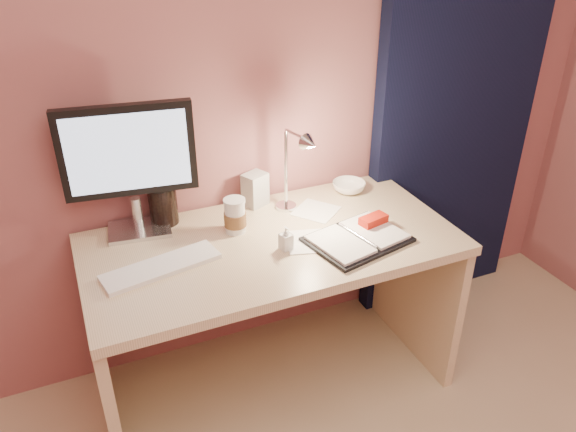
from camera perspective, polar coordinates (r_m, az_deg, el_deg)
name	(u,v)px	position (r m, az deg, el deg)	size (l,w,h in m)	color
room	(443,84)	(2.66, 15.48, 12.79)	(3.50, 3.50, 3.50)	#C6B28E
desk	(266,278)	(2.30, -2.24, -6.36)	(1.40, 0.70, 0.73)	beige
monitor	(129,159)	(2.11, -15.83, 5.60)	(0.48, 0.20, 0.51)	silver
keyboard	(161,267)	(2.00, -12.75, -5.05)	(0.41, 0.12, 0.02)	white
planner	(359,237)	(2.13, 7.21, -2.12)	(0.40, 0.34, 0.06)	black
paper_b	(309,241)	(2.11, 2.15, -2.58)	(0.17, 0.17, 0.00)	white
paper_c	(316,211)	(2.31, 2.86, 0.52)	(0.16, 0.16, 0.00)	white
coffee_cup	(235,217)	(2.15, -5.41, -0.05)	(0.09, 0.09, 0.14)	silver
bowl	(349,187)	(2.48, 6.21, 2.95)	(0.14, 0.14, 0.04)	white
lotion_bottle	(286,238)	(2.04, -0.21, -2.26)	(0.04, 0.04, 0.09)	silver
dark_jar	(163,205)	(2.25, -12.56, 1.11)	(0.11, 0.11, 0.16)	black
product_box	(255,189)	(2.34, -3.36, 2.71)	(0.09, 0.08, 0.14)	beige
desk_lamp	(290,166)	(2.15, 0.22, 5.05)	(0.12, 0.23, 0.37)	silver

